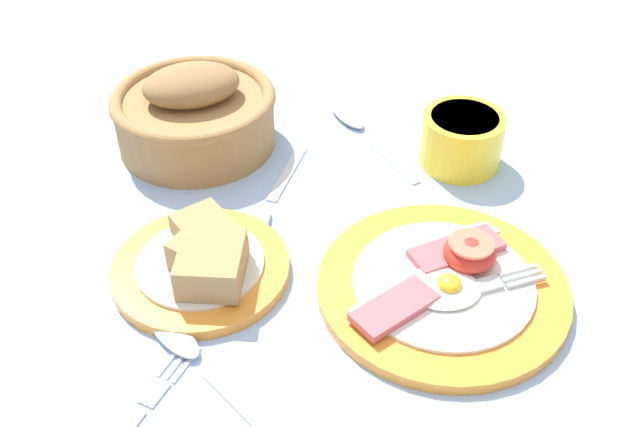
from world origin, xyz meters
TOP-DOWN VIEW (x-y plane):
  - ground_plane at (0.00, 0.00)m, footprint 3.00×3.00m
  - breakfast_plate at (0.12, -0.02)m, footprint 0.24×0.24m
  - bread_plate at (-0.11, -0.00)m, footprint 0.18×0.18m
  - sugar_cup at (0.16, 0.19)m, footprint 0.09×0.09m
  - bread_basket at (-0.15, 0.23)m, footprint 0.20×0.20m
  - teaspoon_by_saucer at (0.05, 0.26)m, footprint 0.11×0.18m
  - teaspoon_near_cup at (-0.11, -0.11)m, footprint 0.14×0.16m
  - teaspoon_stray at (-0.06, 0.09)m, footprint 0.08×0.19m
  - fork_on_cloth at (-0.16, -0.18)m, footprint 0.09×0.17m

SIDE VIEW (x-z plane):
  - ground_plane at x=0.00m, z-range 0.00..0.00m
  - fork_on_cloth at x=-0.16m, z-range 0.00..0.01m
  - teaspoon_by_saucer at x=0.05m, z-range 0.00..0.01m
  - teaspoon_near_cup at x=-0.11m, z-range 0.00..0.01m
  - teaspoon_stray at x=-0.06m, z-range 0.00..0.01m
  - breakfast_plate at x=0.12m, z-range -0.01..0.03m
  - bread_plate at x=-0.11m, z-range -0.01..0.04m
  - sugar_cup at x=0.16m, z-range 0.00..0.07m
  - bread_basket at x=-0.15m, z-range -0.01..0.10m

